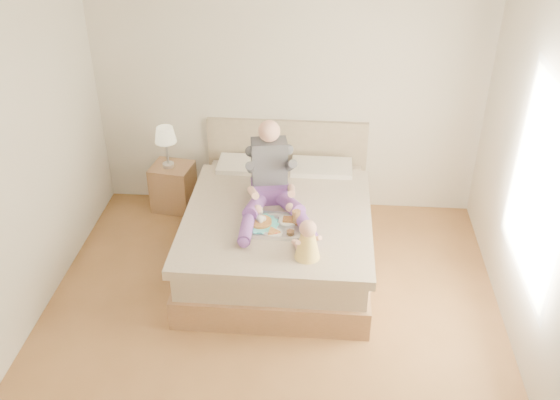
# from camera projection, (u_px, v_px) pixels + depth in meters

# --- Properties ---
(room) EXTENTS (4.02, 4.22, 2.71)m
(room) POSITION_uv_depth(u_px,v_px,m) (278.00, 176.00, 4.46)
(room) COLOR brown
(room) RESTS_ON ground
(bed) EXTENTS (1.70, 2.18, 1.00)m
(bed) POSITION_uv_depth(u_px,v_px,m) (279.00, 228.00, 6.01)
(bed) COLOR brown
(bed) RESTS_ON ground
(nightstand) EXTENTS (0.47, 0.43, 0.51)m
(nightstand) POSITION_uv_depth(u_px,v_px,m) (173.00, 187.00, 6.80)
(nightstand) COLOR brown
(nightstand) RESTS_ON ground
(lamp) EXTENTS (0.22, 0.22, 0.46)m
(lamp) POSITION_uv_depth(u_px,v_px,m) (165.00, 137.00, 6.47)
(lamp) COLOR silver
(lamp) RESTS_ON nightstand
(adult) EXTENTS (0.69, 1.03, 0.82)m
(adult) POSITION_uv_depth(u_px,v_px,m) (271.00, 183.00, 5.69)
(adult) COLOR #64378A
(adult) RESTS_ON bed
(tray) EXTENTS (0.53, 0.42, 0.15)m
(tray) POSITION_uv_depth(u_px,v_px,m) (272.00, 223.00, 5.49)
(tray) COLOR silver
(tray) RESTS_ON bed
(baby) EXTENTS (0.26, 0.31, 0.35)m
(baby) POSITION_uv_depth(u_px,v_px,m) (307.00, 242.00, 5.06)
(baby) COLOR #FECE50
(baby) RESTS_ON bed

